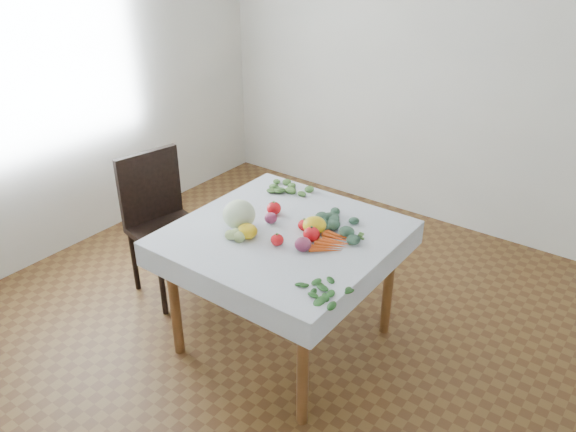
% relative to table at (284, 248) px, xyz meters
% --- Properties ---
extents(ground, '(4.00, 4.00, 0.00)m').
position_rel_table_xyz_m(ground, '(0.00, 0.00, -0.65)').
color(ground, brown).
extents(back_wall, '(4.00, 0.04, 2.70)m').
position_rel_table_xyz_m(back_wall, '(0.00, 2.00, 0.70)').
color(back_wall, beige).
rests_on(back_wall, ground).
extents(left_wall, '(0.04, 4.00, 2.70)m').
position_rel_table_xyz_m(left_wall, '(-2.00, 0.00, 0.70)').
color(left_wall, beige).
rests_on(left_wall, ground).
extents(table, '(1.00, 1.00, 0.75)m').
position_rel_table_xyz_m(table, '(0.00, 0.00, 0.00)').
color(table, brown).
rests_on(table, ground).
extents(tablecloth, '(1.12, 1.12, 0.01)m').
position_rel_table_xyz_m(tablecloth, '(0.00, 0.00, 0.10)').
color(tablecloth, white).
rests_on(tablecloth, table).
extents(chair, '(0.51, 0.51, 0.95)m').
position_rel_table_xyz_m(chair, '(-1.00, -0.01, -0.11)').
color(chair, black).
rests_on(chair, ground).
extents(cabbage, '(0.23, 0.23, 0.16)m').
position_rel_table_xyz_m(cabbage, '(-0.22, -0.11, 0.18)').
color(cabbage, beige).
rests_on(cabbage, tablecloth).
extents(tomato_a, '(0.10, 0.10, 0.07)m').
position_rel_table_xyz_m(tomato_a, '(-0.17, 0.13, 0.14)').
color(tomato_a, red).
rests_on(tomato_a, tablecloth).
extents(tomato_b, '(0.08, 0.08, 0.06)m').
position_rel_table_xyz_m(tomato_b, '(0.08, 0.08, 0.13)').
color(tomato_b, red).
rests_on(tomato_b, tablecloth).
extents(tomato_c, '(0.09, 0.09, 0.06)m').
position_rel_table_xyz_m(tomato_c, '(0.06, -0.14, 0.13)').
color(tomato_c, red).
rests_on(tomato_c, tablecloth).
extents(tomato_d, '(0.09, 0.09, 0.08)m').
position_rel_table_xyz_m(tomato_d, '(0.18, 0.01, 0.14)').
color(tomato_d, red).
rests_on(tomato_d, tablecloth).
extents(heirloom_back, '(0.14, 0.14, 0.09)m').
position_rel_table_xyz_m(heirloom_back, '(0.14, 0.09, 0.15)').
color(heirloom_back, yellow).
rests_on(heirloom_back, tablecloth).
extents(heirloom_front, '(0.13, 0.13, 0.08)m').
position_rel_table_xyz_m(heirloom_front, '(-0.12, -0.17, 0.14)').
color(heirloom_front, yellow).
rests_on(heirloom_front, tablecloth).
extents(onion_a, '(0.09, 0.09, 0.06)m').
position_rel_table_xyz_m(onion_a, '(-0.12, 0.03, 0.13)').
color(onion_a, '#5F1B3E').
rests_on(onion_a, tablecloth).
extents(onion_b, '(0.10, 0.10, 0.07)m').
position_rel_table_xyz_m(onion_b, '(0.20, -0.10, 0.14)').
color(onion_b, '#5F1B3E').
rests_on(onion_b, tablecloth).
extents(tomatillo_cluster, '(0.17, 0.11, 0.05)m').
position_rel_table_xyz_m(tomatillo_cluster, '(-0.15, -0.23, 0.13)').
color(tomatillo_cluster, '#A2B568').
rests_on(tomatillo_cluster, tablecloth).
extents(carrot_bunch, '(0.17, 0.24, 0.03)m').
position_rel_table_xyz_m(carrot_bunch, '(0.29, 0.03, 0.12)').
color(carrot_bunch, '#ED5A1A').
rests_on(carrot_bunch, tablecloth).
extents(kale_bunch, '(0.28, 0.26, 0.04)m').
position_rel_table_xyz_m(kale_bunch, '(0.22, 0.20, 0.12)').
color(kale_bunch, '#3C634B').
rests_on(kale_bunch, tablecloth).
extents(basil_bunch, '(0.28, 0.20, 0.01)m').
position_rel_table_xyz_m(basil_bunch, '(0.48, -0.33, 0.11)').
color(basil_bunch, '#1E4C18').
rests_on(basil_bunch, tablecloth).
extents(dill_bunch, '(0.27, 0.19, 0.03)m').
position_rel_table_xyz_m(dill_bunch, '(-0.29, 0.40, 0.12)').
color(dill_bunch, '#447435').
rests_on(dill_bunch, tablecloth).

